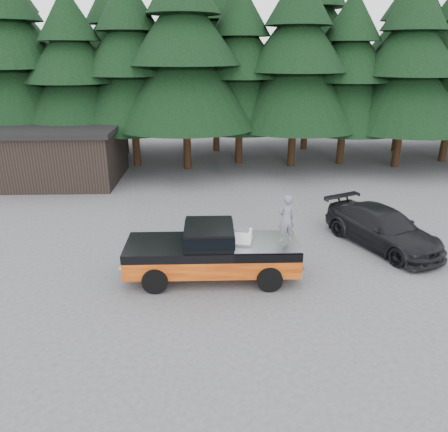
{
  "coord_description": "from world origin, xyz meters",
  "views": [
    {
      "loc": [
        0.49,
        -13.96,
        7.33
      ],
      "look_at": [
        0.95,
        0.0,
        2.05
      ],
      "focal_mm": 35.0,
      "sensor_mm": 36.0,
      "label": 1
    }
  ],
  "objects_px": {
    "pickup_truck": "(212,259)",
    "utility_building": "(51,153)",
    "man_on_bed": "(286,219)",
    "parked_car": "(382,228)",
    "air_compressor": "(242,237)"
  },
  "relations": [
    {
      "from": "pickup_truck",
      "to": "parked_car",
      "type": "xyz_separation_m",
      "value": [
        6.79,
        2.4,
        0.09
      ]
    },
    {
      "from": "pickup_truck",
      "to": "parked_car",
      "type": "distance_m",
      "value": 7.2
    },
    {
      "from": "air_compressor",
      "to": "utility_building",
      "type": "xyz_separation_m",
      "value": [
        -10.51,
        12.68,
        0.12
      ]
    },
    {
      "from": "man_on_bed",
      "to": "utility_building",
      "type": "relative_size",
      "value": 0.19
    },
    {
      "from": "pickup_truck",
      "to": "utility_building",
      "type": "height_order",
      "value": "utility_building"
    },
    {
      "from": "parked_car",
      "to": "utility_building",
      "type": "height_order",
      "value": "utility_building"
    },
    {
      "from": "pickup_truck",
      "to": "man_on_bed",
      "type": "bearing_deg",
      "value": -0.8
    },
    {
      "from": "air_compressor",
      "to": "man_on_bed",
      "type": "bearing_deg",
      "value": 15.22
    },
    {
      "from": "pickup_truck",
      "to": "utility_building",
      "type": "relative_size",
      "value": 0.71
    },
    {
      "from": "parked_car",
      "to": "utility_building",
      "type": "distance_m",
      "value": 19.23
    },
    {
      "from": "air_compressor",
      "to": "utility_building",
      "type": "height_order",
      "value": "utility_building"
    },
    {
      "from": "pickup_truck",
      "to": "utility_building",
      "type": "xyz_separation_m",
      "value": [
        -9.53,
        12.54,
        1.0
      ]
    },
    {
      "from": "air_compressor",
      "to": "man_on_bed",
      "type": "relative_size",
      "value": 0.39
    },
    {
      "from": "man_on_bed",
      "to": "utility_building",
      "type": "xyz_separation_m",
      "value": [
        -11.99,
        12.57,
        -0.48
      ]
    },
    {
      "from": "pickup_truck",
      "to": "man_on_bed",
      "type": "height_order",
      "value": "man_on_bed"
    }
  ]
}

